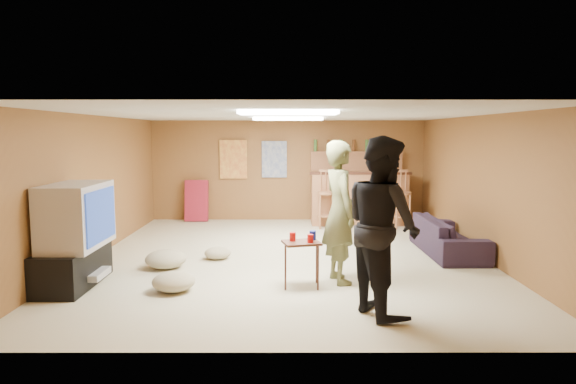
{
  "coord_description": "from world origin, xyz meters",
  "views": [
    {
      "loc": [
        -0.01,
        -7.83,
        1.92
      ],
      "look_at": [
        0.0,
        0.2,
        1.0
      ],
      "focal_mm": 32.0,
      "sensor_mm": 36.0,
      "label": 1
    }
  ],
  "objects_px": {
    "tv_body": "(76,216)",
    "tray_table": "(301,264)",
    "sofa": "(448,236)",
    "bar_counter": "(359,198)",
    "person_olive": "(340,212)",
    "person_black": "(382,226)"
  },
  "relations": [
    {
      "from": "tv_body",
      "to": "tray_table",
      "type": "relative_size",
      "value": 1.91
    },
    {
      "from": "person_olive",
      "to": "tray_table",
      "type": "relative_size",
      "value": 3.17
    },
    {
      "from": "person_olive",
      "to": "sofa",
      "type": "bearing_deg",
      "value": -64.74
    },
    {
      "from": "sofa",
      "to": "tray_table",
      "type": "height_order",
      "value": "tray_table"
    },
    {
      "from": "bar_counter",
      "to": "sofa",
      "type": "xyz_separation_m",
      "value": [
        1.06,
        -2.69,
        -0.27
      ]
    },
    {
      "from": "sofa",
      "to": "person_olive",
      "type": "bearing_deg",
      "value": 129.07
    },
    {
      "from": "bar_counter",
      "to": "tray_table",
      "type": "xyz_separation_m",
      "value": [
        -1.33,
        -4.49,
        -0.26
      ]
    },
    {
      "from": "tv_body",
      "to": "tray_table",
      "type": "xyz_separation_m",
      "value": [
        2.82,
        -0.04,
        -0.61
      ]
    },
    {
      "from": "bar_counter",
      "to": "tray_table",
      "type": "bearing_deg",
      "value": -106.53
    },
    {
      "from": "tv_body",
      "to": "person_olive",
      "type": "distance_m",
      "value": 3.32
    },
    {
      "from": "sofa",
      "to": "person_black",
      "type": "bearing_deg",
      "value": 149.54
    },
    {
      "from": "person_olive",
      "to": "person_black",
      "type": "distance_m",
      "value": 1.21
    },
    {
      "from": "tv_body",
      "to": "person_olive",
      "type": "bearing_deg",
      "value": 3.18
    },
    {
      "from": "sofa",
      "to": "tray_table",
      "type": "relative_size",
      "value": 3.35
    },
    {
      "from": "bar_counter",
      "to": "tray_table",
      "type": "distance_m",
      "value": 4.69
    },
    {
      "from": "tv_body",
      "to": "tray_table",
      "type": "distance_m",
      "value": 2.88
    },
    {
      "from": "bar_counter",
      "to": "tray_table",
      "type": "relative_size",
      "value": 3.46
    },
    {
      "from": "sofa",
      "to": "tv_body",
      "type": "bearing_deg",
      "value": 107.97
    },
    {
      "from": "person_black",
      "to": "sofa",
      "type": "relative_size",
      "value": 0.98
    },
    {
      "from": "tv_body",
      "to": "person_black",
      "type": "distance_m",
      "value": 3.78
    },
    {
      "from": "tv_body",
      "to": "sofa",
      "type": "height_order",
      "value": "tv_body"
    },
    {
      "from": "tv_body",
      "to": "bar_counter",
      "type": "xyz_separation_m",
      "value": [
        4.15,
        4.45,
        -0.35
      ]
    }
  ]
}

